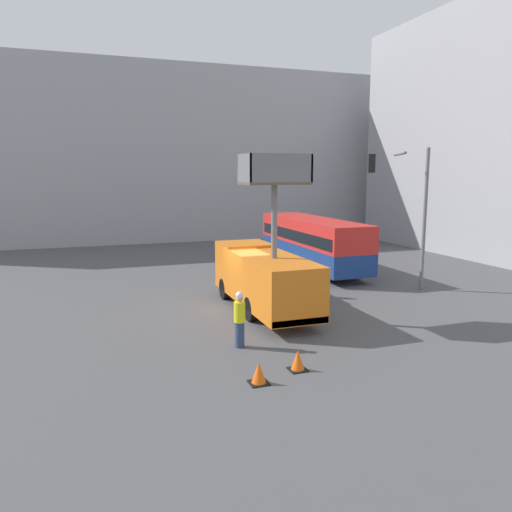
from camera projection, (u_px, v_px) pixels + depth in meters
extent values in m
plane|color=#4C4C4F|center=(234.00, 308.00, 21.49)|extent=(120.00, 120.00, 0.00)
cube|color=#9E9EA3|center=(147.00, 156.00, 44.95)|extent=(44.00, 10.00, 14.67)
cube|color=orange|center=(244.00, 266.00, 23.20)|extent=(2.22, 2.23, 2.15)
cube|color=orange|center=(274.00, 283.00, 19.75)|extent=(2.22, 5.21, 2.03)
cube|color=red|center=(300.00, 322.00, 17.52)|extent=(2.18, 0.10, 0.24)
cylinder|color=black|center=(225.00, 289.00, 23.05)|extent=(0.30, 0.96, 0.96)
cylinder|color=black|center=(264.00, 286.00, 23.68)|extent=(0.30, 0.96, 0.96)
cylinder|color=black|center=(251.00, 309.00, 19.59)|extent=(0.30, 0.96, 0.96)
cylinder|color=black|center=(296.00, 305.00, 20.22)|extent=(0.30, 0.96, 0.96)
cylinder|color=slate|center=(274.00, 222.00, 19.35)|extent=(0.24, 0.24, 2.86)
cube|color=brown|center=(274.00, 183.00, 19.11)|extent=(2.51, 1.52, 0.10)
cube|color=slate|center=(244.00, 168.00, 18.61)|extent=(0.08, 1.52, 1.05)
cube|color=slate|center=(304.00, 168.00, 19.42)|extent=(0.08, 1.52, 1.05)
cube|color=slate|center=(268.00, 168.00, 19.68)|extent=(2.51, 0.08, 1.05)
cube|color=slate|center=(282.00, 168.00, 18.34)|extent=(2.51, 0.08, 1.05)
cube|color=navy|center=(312.00, 253.00, 30.02)|extent=(2.55, 10.13, 1.19)
cube|color=red|center=(313.00, 231.00, 29.81)|extent=(2.55, 10.13, 1.45)
cube|color=black|center=(313.00, 235.00, 29.84)|extent=(2.57, 9.72, 0.64)
cylinder|color=black|center=(276.00, 254.00, 32.65)|extent=(0.30, 1.03, 1.03)
cylinder|color=black|center=(307.00, 252.00, 33.40)|extent=(0.30, 1.03, 1.03)
cylinder|color=black|center=(319.00, 272.00, 26.82)|extent=(0.30, 1.03, 1.03)
cylinder|color=black|center=(356.00, 269.00, 27.56)|extent=(0.30, 1.03, 1.03)
cylinder|color=slate|center=(425.00, 220.00, 24.45)|extent=(0.18, 0.18, 6.98)
cylinder|color=slate|center=(400.00, 154.00, 24.05)|extent=(1.23, 2.46, 0.13)
cube|color=black|center=(372.00, 163.00, 24.24)|extent=(0.42, 0.42, 0.90)
sphere|color=red|center=(372.00, 158.00, 24.20)|extent=(0.20, 0.20, 0.20)
cylinder|color=navy|center=(240.00, 335.00, 16.63)|extent=(0.32, 0.32, 0.87)
cylinder|color=yellow|center=(240.00, 312.00, 16.50)|extent=(0.38, 0.38, 0.69)
sphere|color=tan|center=(239.00, 298.00, 16.43)|extent=(0.24, 0.24, 0.24)
sphere|color=white|center=(239.00, 295.00, 16.41)|extent=(0.25, 0.25, 0.25)
cylinder|color=navy|center=(307.00, 288.00, 23.50)|extent=(0.32, 0.32, 0.80)
cylinder|color=yellow|center=(307.00, 273.00, 23.39)|extent=(0.38, 0.38, 0.63)
sphere|color=tan|center=(307.00, 265.00, 23.32)|extent=(0.22, 0.22, 0.22)
sphere|color=white|center=(307.00, 262.00, 23.30)|extent=(0.23, 0.23, 0.23)
cube|color=black|center=(259.00, 383.00, 13.80)|extent=(0.54, 0.54, 0.03)
cone|color=#F25B0F|center=(259.00, 373.00, 13.76)|extent=(0.43, 0.43, 0.62)
cube|color=black|center=(298.00, 369.00, 14.74)|extent=(0.53, 0.53, 0.03)
cone|color=#F25B0F|center=(298.00, 360.00, 14.69)|extent=(0.42, 0.42, 0.61)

